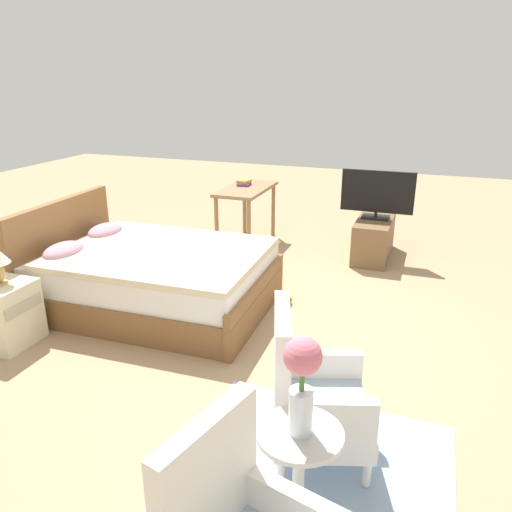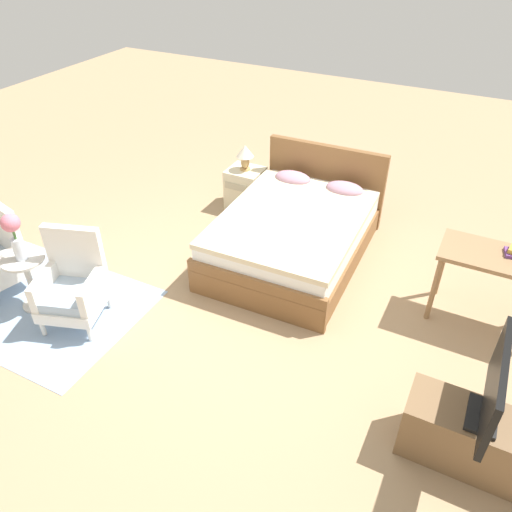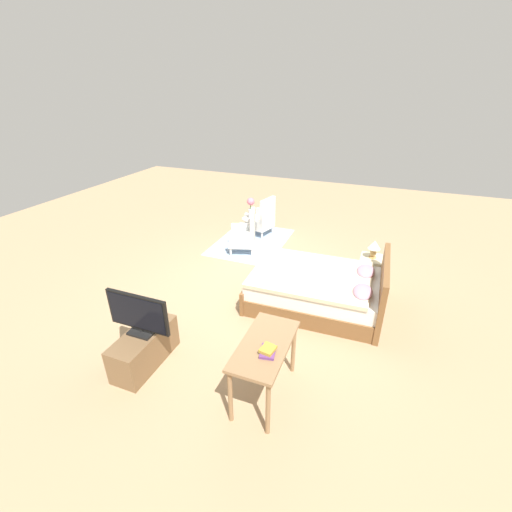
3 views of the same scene
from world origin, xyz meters
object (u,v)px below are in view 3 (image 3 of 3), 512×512
Objects in this scene: armchair_by_window_left at (262,219)px; table_lamp at (374,247)px; bed at (318,289)px; vanity_desk at (265,352)px; side_table at (251,227)px; flower_vase at (251,206)px; book_stack at (268,350)px; nightstand at (370,270)px; tv_flatscreen at (138,314)px; armchair_by_window_right at (245,235)px; tv_stand at (145,348)px.

table_lamp is (1.45, 2.65, 0.36)m from armchair_by_window_left.
vanity_desk is at bearing -5.25° from bed.
table_lamp is (0.93, 2.72, 0.38)m from side_table.
flower_vase reaches higher than vanity_desk.
side_table is 2.36× the size of book_stack.
book_stack is at bearing -14.79° from nightstand.
vanity_desk is (4.00, 1.79, 0.28)m from side_table.
flower_vase is 0.57× the size of tv_flatscreen.
armchair_by_window_left reaches higher than side_table.
side_table is at bearing -108.92° from nightstand.
bed is 2.83m from tv_flatscreen.
side_table is at bearing -172.56° from armchair_by_window_right.
tv_stand is 0.54m from tv_flatscreen.
armchair_by_window_right is 2.70m from table_lamp.
bed is 2.32× the size of armchair_by_window_right.
book_stack is at bearing -2.90° from bed.
armchair_by_window_right is 0.71m from flower_vase.
bed is 2.32× the size of armchair_by_window_left.
book_stack is at bearing 21.27° from armchair_by_window_left.
tv_flatscreen is at bearing -38.76° from nightstand.
armchair_by_window_left is 0.52m from side_table.
bed is 2.22× the size of tv_stand.
armchair_by_window_right is at bearing -153.39° from book_stack.
armchair_by_window_right is at bearing -178.20° from tv_flatscreen.
flower_vase reaches higher than table_lamp.
vanity_desk is 0.20m from book_stack.
tv_flatscreen is at bearing 0.31° from tv_stand.
tv_stand is at bearing 1.80° from armchair_by_window_right.
nightstand is at bearing 141.24° from tv_flatscreen.
armchair_by_window_right is 3.58m from tv_stand.
tv_flatscreen reaches higher than nightstand.
tv_stand is at bearing -86.86° from vanity_desk.
tv_stand is at bearing -38.78° from nightstand.
table_lamp is (-0.00, 0.00, 0.48)m from nightstand.
armchair_by_window_right is at bearing 7.44° from flower_vase.
book_stack is (3.19, -0.84, 0.52)m from nightstand.
bed reaches higher than book_stack.
nightstand is at bearing 81.05° from armchair_by_window_right.
nightstand is (0.93, 2.71, -0.61)m from flower_vase.
table_lamp is at bearing 141.21° from tv_stand.
vanity_desk is at bearing 20.93° from armchair_by_window_left.
bed is 2.84m from flower_vase.
nightstand is at bearing 165.21° from book_stack.
table_lamp is 1.35× the size of book_stack.
flower_vase reaches higher than tv_stand.
nightstand is at bearing 144.44° from bed.
tv_flatscreen reaches higher than side_table.
side_table is at bearing -134.59° from bed.
tv_flatscreen is 1.62m from vanity_desk.
armchair_by_window_right is (-1.44, -1.92, 0.08)m from bed.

